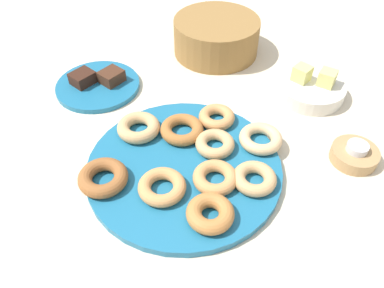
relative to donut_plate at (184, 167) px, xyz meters
The scene contains 21 objects.
ground_plane 0.01m from the donut_plate, ahead, with size 2.40×2.40×0.00m, color beige.
donut_plate is the anchor object (origin of this frame).
donut_0 0.09m from the donut_plate, 124.40° to the left, with size 0.09×0.09×0.02m, color #AD6B33.
donut_1 0.13m from the donut_plate, 38.63° to the right, with size 0.08×0.08×0.03m, color #BC7A3D.
donut_2 0.07m from the donut_plate, ahead, with size 0.08×0.08×0.02m, color tan.
donut_3 0.14m from the donut_plate, 92.32° to the left, with size 0.08×0.08×0.02m, color tan.
donut_4 0.08m from the donut_plate, 91.64° to the right, with size 0.09×0.09×0.02m, color tan.
donut_5 0.13m from the donut_plate, 166.93° to the left, with size 0.09×0.09×0.03m, color tan.
donut_6 0.15m from the donut_plate, 132.71° to the right, with size 0.09×0.09×0.03m, color #995B2D.
donut_7 0.08m from the donut_plate, 66.90° to the left, with size 0.08×0.08×0.02m, color tan.
donut_8 0.14m from the donut_plate, 11.63° to the left, with size 0.08×0.08×0.02m, color tan.
donut_9 0.17m from the donut_plate, 52.03° to the left, with size 0.09×0.09×0.02m, color #EABC84.
cake_plate 0.34m from the donut_plate, 159.46° to the left, with size 0.20×0.20×0.01m, color #1E6B93.
brownie_near 0.37m from the donut_plate, 163.34° to the left, with size 0.05×0.05×0.03m, color #381E14.
brownie_far 0.33m from the donut_plate, 153.81° to the left, with size 0.05×0.05×0.03m, color #472819.
candle_holder 0.34m from the donut_plate, 35.42° to the left, with size 0.09×0.09×0.03m, color tan.
tealight 0.34m from the donut_plate, 35.42° to the left, with size 0.04×0.04×0.01m, color silver.
basket 0.44m from the donut_plate, 110.25° to the left, with size 0.23×0.23×0.09m, color olive.
fruit_bowl 0.38m from the donut_plate, 69.53° to the left, with size 0.16×0.16×0.03m, color silver.
melon_chunk_left 0.37m from the donut_plate, 73.57° to the left, with size 0.04×0.04×0.04m, color #DBD67A.
melon_chunk_right 0.40m from the donut_plate, 66.39° to the left, with size 0.04×0.04×0.04m, color #DBD67A.
Camera 1 is at (0.26, -0.41, 0.56)m, focal length 35.43 mm.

